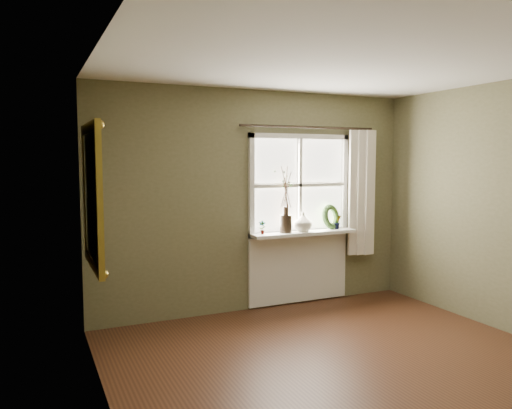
{
  "coord_description": "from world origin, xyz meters",
  "views": [
    {
      "loc": [
        -2.48,
        -3.1,
        1.8
      ],
      "look_at": [
        -0.35,
        1.55,
        1.33
      ],
      "focal_mm": 35.0,
      "sensor_mm": 36.0,
      "label": 1
    }
  ],
  "objects": [
    {
      "name": "window_frame",
      "position": [
        0.55,
        2.23,
        1.48
      ],
      "size": [
        1.36,
        0.06,
        1.24
      ],
      "color": "white",
      "rests_on": "wall_back"
    },
    {
      "name": "curtain",
      "position": [
        1.39,
        2.13,
        1.37
      ],
      "size": [
        0.36,
        0.12,
        1.59
      ],
      "primitive_type": "cube",
      "color": "silver",
      "rests_on": "wall_back"
    },
    {
      "name": "gilt_mirror",
      "position": [
        -1.96,
        1.56,
        1.47
      ],
      "size": [
        0.1,
        1.1,
        1.31
      ],
      "color": "white",
      "rests_on": "wall_left"
    },
    {
      "name": "wreath",
      "position": [
        0.96,
        2.16,
        1.04
      ],
      "size": [
        0.35,
        0.26,
        0.33
      ],
      "primitive_type": "torus",
      "rotation": [
        1.36,
        0.0,
        0.41
      ],
      "color": "#2C4820",
      "rests_on": "window_sill"
    },
    {
      "name": "window_apron",
      "position": [
        0.55,
        2.23,
        0.46
      ],
      "size": [
        1.36,
        0.04,
        0.88
      ],
      "primitive_type": "cube",
      "color": "white",
      "rests_on": "ground"
    },
    {
      "name": "wall_left",
      "position": [
        -2.05,
        0.0,
        1.3
      ],
      "size": [
        0.1,
        4.5,
        2.6
      ],
      "primitive_type": "cube",
      "color": "brown",
      "rests_on": "ground"
    },
    {
      "name": "potted_plant_left",
      "position": [
        -0.01,
        2.12,
        1.0
      ],
      "size": [
        0.1,
        0.09,
        0.16
      ],
      "primitive_type": "imported",
      "rotation": [
        0.0,
        0.0,
        -0.41
      ],
      "color": "#2C4820",
      "rests_on": "window_sill"
    },
    {
      "name": "potted_plant_right",
      "position": [
        1.04,
        2.12,
        1.01
      ],
      "size": [
        0.11,
        0.09,
        0.18
      ],
      "primitive_type": "imported",
      "rotation": [
        0.0,
        0.0,
        -0.11
      ],
      "color": "#2C4820",
      "rests_on": "window_sill"
    },
    {
      "name": "dark_jug",
      "position": [
        0.31,
        2.12,
        1.03
      ],
      "size": [
        0.18,
        0.18,
        0.21
      ],
      "primitive_type": "cylinder",
      "rotation": [
        0.0,
        0.0,
        0.33
      ],
      "color": "black",
      "rests_on": "window_sill"
    },
    {
      "name": "wall_back",
      "position": [
        0.0,
        2.3,
        1.3
      ],
      "size": [
        4.0,
        0.1,
        2.6
      ],
      "primitive_type": "cube",
      "color": "brown",
      "rests_on": "ground"
    },
    {
      "name": "cream_vase",
      "position": [
        0.54,
        2.12,
        1.04
      ],
      "size": [
        0.25,
        0.25,
        0.23
      ],
      "primitive_type": "imported",
      "rotation": [
        0.0,
        0.0,
        0.12
      ],
      "color": "beige",
      "rests_on": "window_sill"
    },
    {
      "name": "curtain_rod",
      "position": [
        0.65,
        2.17,
        2.18
      ],
      "size": [
        1.84,
        0.03,
        0.03
      ],
      "primitive_type": "cylinder",
      "rotation": [
        0.0,
        1.57,
        0.0
      ],
      "color": "black",
      "rests_on": "wall_back"
    },
    {
      "name": "ceiling",
      "position": [
        0.0,
        0.0,
        2.6
      ],
      "size": [
        4.5,
        4.5,
        0.0
      ],
      "primitive_type": "plane",
      "color": "silver",
      "rests_on": "ground"
    },
    {
      "name": "floor",
      "position": [
        0.0,
        0.0,
        0.0
      ],
      "size": [
        4.5,
        4.5,
        0.0
      ],
      "primitive_type": "plane",
      "color": "#402214",
      "rests_on": "ground"
    },
    {
      "name": "window_sill",
      "position": [
        0.55,
        2.12,
        0.9
      ],
      "size": [
        1.36,
        0.26,
        0.04
      ],
      "primitive_type": "cube",
      "color": "white",
      "rests_on": "wall_back"
    }
  ]
}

